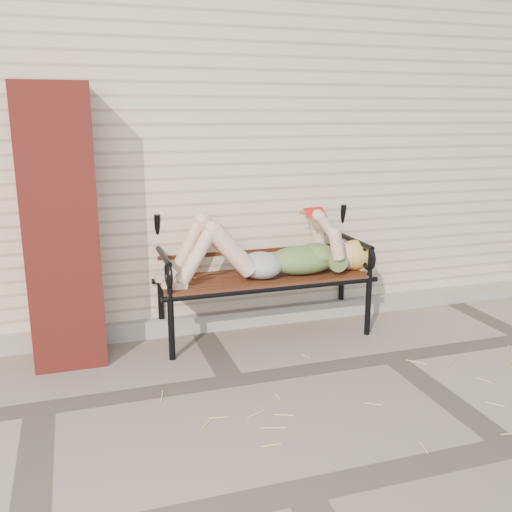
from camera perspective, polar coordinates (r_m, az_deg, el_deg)
name	(u,v)px	position (r m, az deg, el deg)	size (l,w,h in m)	color
ground	(392,358)	(4.49, 13.42, -9.86)	(80.00, 80.00, 0.00)	gray
house_wall	(265,139)	(6.85, 0.91, 11.61)	(8.00, 4.00, 3.00)	beige
foundation_strip	(336,308)	(5.25, 8.01, -5.16)	(8.00, 0.10, 0.15)	#9E9A8F
brick_pillar	(61,228)	(4.31, -18.89, 2.71)	(0.50, 0.50, 2.00)	maroon
garden_bench	(261,253)	(4.69, 0.46, 0.27)	(1.85, 0.74, 1.20)	black
reading_woman	(268,252)	(4.55, 1.22, 0.36)	(1.75, 0.40, 0.55)	#0A4047
straw_scatter	(389,388)	(4.02, 13.13, -12.72)	(2.70, 1.66, 0.01)	tan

